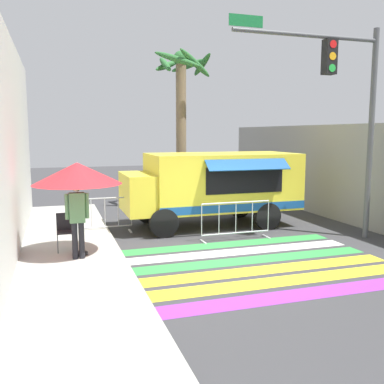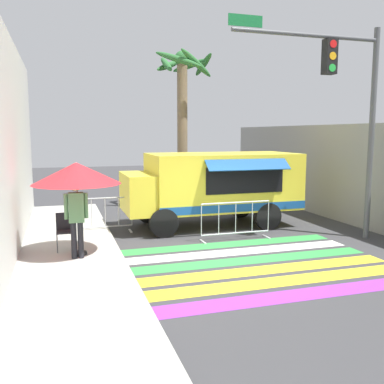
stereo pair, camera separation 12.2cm
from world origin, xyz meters
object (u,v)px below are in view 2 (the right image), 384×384
at_px(folding_chair, 65,228).
at_px(vendor_person, 76,214).
at_px(barricade_side, 105,216).
at_px(patio_umbrella, 76,174).
at_px(traffic_signal_pole, 347,95).
at_px(food_truck, 210,184).
at_px(barricade_front, 236,221).
at_px(palm_tree, 183,104).

bearing_deg(folding_chair, vendor_person, -90.77).
bearing_deg(barricade_side, patio_umbrella, -108.73).
relative_size(traffic_signal_pole, folding_chair, 6.44).
height_order(traffic_signal_pole, folding_chair, traffic_signal_pole).
bearing_deg(food_truck, traffic_signal_pole, -44.74).
bearing_deg(barricade_front, vendor_person, -167.06).
xyz_separation_m(traffic_signal_pole, barricade_front, (-2.80, 0.91, -3.48)).
distance_m(traffic_signal_pole, barricade_side, 7.67).
height_order(patio_umbrella, barricade_front, patio_umbrella).
bearing_deg(barricade_side, palm_tree, 46.53).
xyz_separation_m(traffic_signal_pole, barricade_side, (-6.22, 2.84, -3.49)).
xyz_separation_m(patio_umbrella, barricade_front, (4.31, 0.70, -1.52)).
bearing_deg(traffic_signal_pole, vendor_person, -179.29).
height_order(food_truck, palm_tree, palm_tree).
xyz_separation_m(food_truck, barricade_front, (0.08, -1.94, -0.85)).
height_order(patio_umbrella, folding_chair, patio_umbrella).
relative_size(traffic_signal_pole, palm_tree, 0.95).
xyz_separation_m(food_truck, palm_tree, (0.19, 3.71, 2.75)).
distance_m(traffic_signal_pole, barricade_front, 4.56).
height_order(vendor_person, barricade_side, vendor_person).
xyz_separation_m(folding_chair, barricade_side, (1.19, 2.06, -0.16)).
bearing_deg(food_truck, barricade_side, -179.85).
bearing_deg(palm_tree, barricade_side, -133.47).
relative_size(food_truck, palm_tree, 0.90).
bearing_deg(barricade_front, patio_umbrella, -170.83).
distance_m(traffic_signal_pole, palm_tree, 7.10).
relative_size(patio_umbrella, barricade_front, 1.06).
height_order(folding_chair, vendor_person, vendor_person).
bearing_deg(folding_chair, traffic_signal_pole, -22.80).
distance_m(traffic_signal_pole, folding_chair, 8.16).
relative_size(folding_chair, barricade_front, 0.44).
bearing_deg(barricade_front, food_truck, 92.27).
bearing_deg(vendor_person, folding_chair, 117.71).
height_order(barricade_front, barricade_side, same).
bearing_deg(barricade_front, folding_chair, -178.45).
xyz_separation_m(folding_chair, palm_tree, (4.72, 5.78, 3.46)).
bearing_deg(food_truck, patio_umbrella, -148.07).
bearing_deg(barricade_front, traffic_signal_pole, -18.02).
bearing_deg(palm_tree, vendor_person, -123.87).
distance_m(patio_umbrella, vendor_person, 0.95).
bearing_deg(traffic_signal_pole, barricade_front, 161.98).
bearing_deg(patio_umbrella, vendor_person, -98.67).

